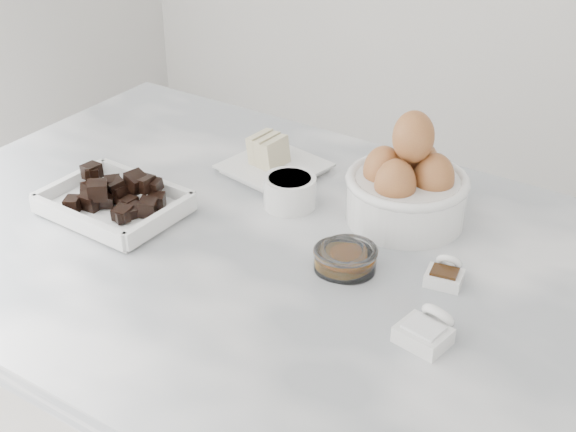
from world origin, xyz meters
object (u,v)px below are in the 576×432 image
at_px(butter_plate, 273,161).
at_px(honey_bowl, 340,259).
at_px(sugar_ramekin, 290,190).
at_px(salt_spoon, 427,330).
at_px(vanilla_spoon, 445,274).
at_px(egg_bowl, 407,186).
at_px(chocolate_dish, 113,200).
at_px(zest_bowl, 349,258).

relative_size(butter_plate, honey_bowl, 2.27).
xyz_separation_m(sugar_ramekin, salt_spoon, (0.33, -0.19, -0.01)).
bearing_deg(salt_spoon, vanilla_spoon, 104.02).
height_order(sugar_ramekin, egg_bowl, egg_bowl).
height_order(sugar_ramekin, vanilla_spoon, sugar_ramekin).
relative_size(chocolate_dish, sugar_ramekin, 2.59).
distance_m(chocolate_dish, salt_spoon, 0.55).
xyz_separation_m(zest_bowl, salt_spoon, (0.16, -0.08, -0.00)).
bearing_deg(vanilla_spoon, zest_bowl, -158.88).
xyz_separation_m(chocolate_dish, egg_bowl, (0.40, 0.24, 0.04)).
height_order(butter_plate, sugar_ramekin, butter_plate).
distance_m(sugar_ramekin, egg_bowl, 0.19).
xyz_separation_m(butter_plate, sugar_ramekin, (0.09, -0.08, 0.01)).
bearing_deg(sugar_ramekin, salt_spoon, -29.84).
distance_m(honey_bowl, zest_bowl, 0.01).
bearing_deg(egg_bowl, sugar_ramekin, -160.08).
bearing_deg(zest_bowl, sugar_ramekin, 147.77).
xyz_separation_m(chocolate_dish, salt_spoon, (0.55, -0.02, -0.01)).
xyz_separation_m(egg_bowl, vanilla_spoon, (0.12, -0.12, -0.05)).
bearing_deg(butter_plate, egg_bowl, -4.38).
distance_m(butter_plate, egg_bowl, 0.27).
relative_size(chocolate_dish, vanilla_spoon, 3.26).
bearing_deg(zest_bowl, butter_plate, 143.71).
bearing_deg(zest_bowl, vanilla_spoon, 21.12).
relative_size(vanilla_spoon, salt_spoon, 0.81).
height_order(sugar_ramekin, honey_bowl, sugar_ramekin).
distance_m(egg_bowl, vanilla_spoon, 0.18).
bearing_deg(butter_plate, salt_spoon, -33.03).
height_order(chocolate_dish, zest_bowl, chocolate_dish).
bearing_deg(egg_bowl, zest_bowl, -91.56).
height_order(honey_bowl, zest_bowl, zest_bowl).
bearing_deg(sugar_ramekin, zest_bowl, -32.23).
distance_m(zest_bowl, vanilla_spoon, 0.14).
xyz_separation_m(chocolate_dish, sugar_ramekin, (0.22, 0.17, 0.00)).
distance_m(sugar_ramekin, salt_spoon, 0.38).
height_order(butter_plate, honey_bowl, butter_plate).
distance_m(sugar_ramekin, vanilla_spoon, 0.30).
relative_size(butter_plate, zest_bowl, 2.11).
distance_m(egg_bowl, salt_spoon, 0.30).
height_order(chocolate_dish, honey_bowl, chocolate_dish).
bearing_deg(sugar_ramekin, vanilla_spoon, -11.12).
distance_m(honey_bowl, vanilla_spoon, 0.15).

